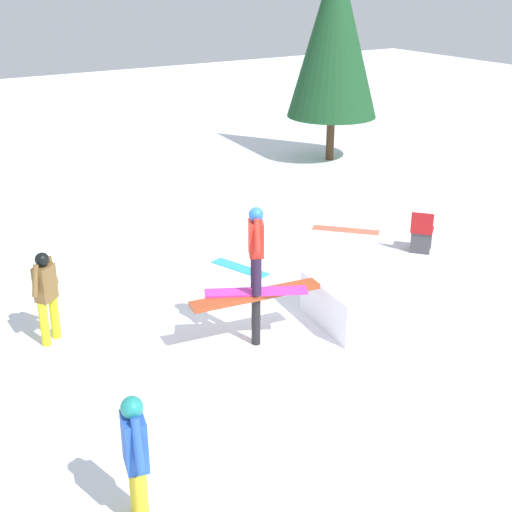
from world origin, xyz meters
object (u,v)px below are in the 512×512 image
(bystander_blue, at_px, (136,454))
(pine_tree_near, at_px, (334,34))
(main_rider_on_rail, at_px, (256,252))
(bystander_brown, at_px, (46,293))
(rail_feature, at_px, (256,301))
(folding_chair, at_px, (422,233))
(loose_snowboard_cyan, at_px, (240,268))
(loose_snowboard_coral, at_px, (346,230))

(bystander_blue, relative_size, pine_tree_near, 0.26)
(main_rider_on_rail, distance_m, bystander_brown, 3.29)
(bystander_brown, xyz_separation_m, pine_tree_near, (-10.52, -6.58, 2.79))
(rail_feature, height_order, bystander_blue, bystander_blue)
(main_rider_on_rail, xyz_separation_m, bystander_brown, (2.68, -1.77, -0.70))
(folding_chair, xyz_separation_m, pine_tree_near, (-2.96, -6.90, 3.21))
(bystander_blue, distance_m, loose_snowboard_cyan, 6.86)
(bystander_brown, height_order, folding_chair, bystander_brown)
(rail_feature, bearing_deg, main_rider_on_rail, 0.00)
(rail_feature, relative_size, loose_snowboard_coral, 1.43)
(rail_feature, bearing_deg, loose_snowboard_cyan, -108.61)
(main_rider_on_rail, bearing_deg, pine_tree_near, -106.01)
(pine_tree_near, bearing_deg, main_rider_on_rail, 46.79)
(main_rider_on_rail, height_order, loose_snowboard_coral, main_rider_on_rail)
(main_rider_on_rail, xyz_separation_m, bystander_blue, (3.06, 2.58, -0.68))
(rail_feature, relative_size, folding_chair, 2.39)
(rail_feature, height_order, bystander_brown, bystander_brown)
(bystander_blue, height_order, pine_tree_near, pine_tree_near)
(loose_snowboard_coral, relative_size, pine_tree_near, 0.25)
(pine_tree_near, bearing_deg, loose_snowboard_cyan, 41.01)
(rail_feature, bearing_deg, loose_snowboard_coral, -136.19)
(bystander_blue, xyz_separation_m, folding_chair, (-7.96, -4.02, -0.45))
(bystander_blue, xyz_separation_m, pine_tree_near, (-10.91, -10.93, 2.76))
(rail_feature, relative_size, loose_snowboard_cyan, 1.67)
(rail_feature, relative_size, pine_tree_near, 0.35)
(main_rider_on_rail, distance_m, pine_tree_near, 11.65)
(folding_chair, bearing_deg, pine_tree_near, -63.26)
(bystander_blue, distance_m, loose_snowboard_coral, 9.48)
(folding_chair, bearing_deg, main_rider_on_rail, 66.40)
(main_rider_on_rail, relative_size, bystander_blue, 0.98)
(loose_snowboard_cyan, distance_m, pine_tree_near, 9.41)
(loose_snowboard_cyan, bearing_deg, rail_feature, -44.71)
(bystander_blue, relative_size, loose_snowboard_coral, 1.05)
(bystander_blue, height_order, loose_snowboard_coral, bystander_blue)
(loose_snowboard_cyan, xyz_separation_m, folding_chair, (-3.60, 1.21, 0.40))
(folding_chair, bearing_deg, bystander_brown, 47.46)
(bystander_brown, bearing_deg, rail_feature, -70.43)
(loose_snowboard_cyan, bearing_deg, pine_tree_near, 112.27)
(main_rider_on_rail, height_order, loose_snowboard_cyan, main_rider_on_rail)
(loose_snowboard_cyan, bearing_deg, loose_snowboard_coral, 81.89)
(rail_feature, xyz_separation_m, main_rider_on_rail, (0.00, 0.00, 0.81))
(pine_tree_near, bearing_deg, folding_chair, 66.83)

